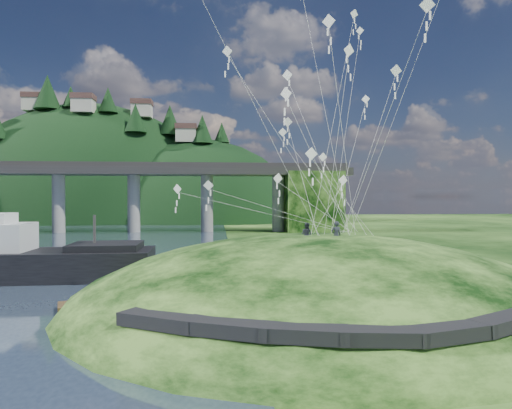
{
  "coord_description": "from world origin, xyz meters",
  "views": [
    {
      "loc": [
        0.93,
        -28.86,
        7.61
      ],
      "look_at": [
        4.0,
        6.0,
        7.0
      ],
      "focal_mm": 32.0,
      "sensor_mm": 36.0,
      "label": 1
    }
  ],
  "objects": [
    {
      "name": "grass_hill",
      "position": [
        8.0,
        2.0,
        -1.5
      ],
      "size": [
        36.0,
        32.0,
        13.0
      ],
      "color": "black",
      "rests_on": "ground"
    },
    {
      "name": "kite_flyers",
      "position": [
        7.93,
        1.7,
        5.87
      ],
      "size": [
        2.84,
        1.2,
        1.91
      ],
      "color": "#262A33",
      "rests_on": "ground"
    },
    {
      "name": "wooden_dock",
      "position": [
        -3.26,
        3.65,
        0.4
      ],
      "size": [
        12.8,
        5.91,
        0.91
      ],
      "color": "#3E2C19",
      "rests_on": "ground"
    },
    {
      "name": "bridge",
      "position": [
        -26.46,
        70.07,
        9.7
      ],
      "size": [
        160.0,
        11.0,
        15.0
      ],
      "color": "#2D2B2B",
      "rests_on": "ground"
    },
    {
      "name": "far_ridge",
      "position": [
        -43.58,
        122.17,
        -7.44
      ],
      "size": [
        153.0,
        70.0,
        94.5
      ],
      "color": "black",
      "rests_on": "ground"
    },
    {
      "name": "footpath",
      "position": [
        7.46,
        -9.74,
        2.08
      ],
      "size": [
        22.29,
        5.84,
        0.83
      ],
      "color": "black",
      "rests_on": "ground"
    },
    {
      "name": "work_barge",
      "position": [
        -16.86,
        14.07,
        2.0
      ],
      "size": [
        22.95,
        6.73,
        7.99
      ],
      "color": "black",
      "rests_on": "ground"
    },
    {
      "name": "kite_swarm",
      "position": [
        7.95,
        4.07,
        15.48
      ],
      "size": [
        19.52,
        16.66,
        20.45
      ],
      "color": "white",
      "rests_on": "ground"
    },
    {
      "name": "ground",
      "position": [
        0.0,
        0.0,
        0.0
      ],
      "size": [
        320.0,
        320.0,
        0.0
      ],
      "primitive_type": "plane",
      "color": "black",
      "rests_on": "ground"
    }
  ]
}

